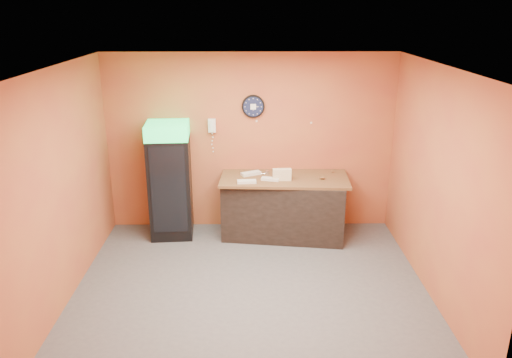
{
  "coord_description": "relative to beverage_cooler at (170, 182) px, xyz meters",
  "views": [
    {
      "loc": [
        -0.01,
        -5.6,
        3.44
      ],
      "look_at": [
        0.07,
        0.6,
        1.28
      ],
      "focal_mm": 35.0,
      "sensor_mm": 36.0,
      "label": 1
    }
  ],
  "objects": [
    {
      "name": "beverage_cooler",
      "position": [
        0.0,
        0.0,
        0.0
      ],
      "size": [
        0.67,
        0.68,
        1.8
      ],
      "rotation": [
        0.0,
        0.0,
        0.07
      ],
      "color": "black",
      "rests_on": "floor"
    },
    {
      "name": "left_wall",
      "position": [
        -1.01,
        -1.61,
        0.52
      ],
      "size": [
        0.02,
        4.0,
        2.8
      ],
      "primitive_type": "cube",
      "color": "#B76733",
      "rests_on": "floor"
    },
    {
      "name": "wrapped_sandwich_left",
      "position": [
        1.18,
        -0.27,
        0.1
      ],
      "size": [
        0.29,
        0.13,
        0.04
      ],
      "primitive_type": "cube",
      "rotation": [
        0.0,
        0.0,
        0.07
      ],
      "color": "silver",
      "rests_on": "butcher_paper"
    },
    {
      "name": "wrapped_sandwich_right",
      "position": [
        1.25,
        0.11,
        0.11
      ],
      "size": [
        0.33,
        0.24,
        0.04
      ],
      "primitive_type": "cube",
      "rotation": [
        0.0,
        0.0,
        0.45
      ],
      "color": "silver",
      "rests_on": "butcher_paper"
    },
    {
      "name": "ceiling",
      "position": [
        1.24,
        -1.61,
        1.92
      ],
      "size": [
        4.5,
        4.0,
        0.02
      ],
      "primitive_type": "cube",
      "color": "white",
      "rests_on": "back_wall"
    },
    {
      "name": "wrapped_sandwich_mid",
      "position": [
        1.54,
        -0.15,
        0.1
      ],
      "size": [
        0.29,
        0.17,
        0.04
      ],
      "primitive_type": "cube",
      "rotation": [
        0.0,
        0.0,
        -0.25
      ],
      "color": "silver",
      "rests_on": "butcher_paper"
    },
    {
      "name": "kitchen_tool",
      "position": [
        1.5,
        0.13,
        0.11
      ],
      "size": [
        0.06,
        0.06,
        0.06
      ],
      "primitive_type": "cylinder",
      "color": "silver",
      "rests_on": "butcher_paper"
    },
    {
      "name": "floor",
      "position": [
        1.24,
        -1.61,
        -0.88
      ],
      "size": [
        4.5,
        4.5,
        0.0
      ],
      "primitive_type": "plane",
      "color": "#47474C",
      "rests_on": "ground"
    },
    {
      "name": "butcher_paper",
      "position": [
        1.76,
        -0.02,
        0.06
      ],
      "size": [
        1.99,
        0.99,
        0.04
      ],
      "primitive_type": "cube",
      "rotation": [
        0.0,
        0.0,
        -0.06
      ],
      "color": "brown",
      "rests_on": "prep_counter"
    },
    {
      "name": "wall_clock",
      "position": [
        1.29,
        0.36,
        1.1
      ],
      "size": [
        0.35,
        0.06,
        0.35
      ],
      "color": "black",
      "rests_on": "back_wall"
    },
    {
      "name": "back_wall",
      "position": [
        1.24,
        0.39,
        0.52
      ],
      "size": [
        4.5,
        0.02,
        2.8
      ],
      "primitive_type": "cube",
      "color": "#B76733",
      "rests_on": "floor"
    },
    {
      "name": "sub_roll_stack",
      "position": [
        1.71,
        -0.15,
        0.17
      ],
      "size": [
        0.28,
        0.1,
        0.18
      ],
      "rotation": [
        0.0,
        0.0,
        0.03
      ],
      "color": "beige",
      "rests_on": "butcher_paper"
    },
    {
      "name": "prep_counter",
      "position": [
        1.76,
        -0.02,
        -0.42
      ],
      "size": [
        1.94,
        1.07,
        0.92
      ],
      "primitive_type": "cube",
      "rotation": [
        0.0,
        0.0,
        -0.14
      ],
      "color": "black",
      "rests_on": "floor"
    },
    {
      "name": "right_wall",
      "position": [
        3.49,
        -1.61,
        0.52
      ],
      "size": [
        0.02,
        4.0,
        2.8
      ],
      "primitive_type": "cube",
      "color": "#B76733",
      "rests_on": "floor"
    },
    {
      "name": "wall_phone",
      "position": [
        0.65,
        0.34,
        0.81
      ],
      "size": [
        0.12,
        0.1,
        0.21
      ],
      "color": "white",
      "rests_on": "back_wall"
    }
  ]
}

